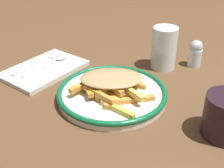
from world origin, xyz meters
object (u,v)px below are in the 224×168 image
at_px(water_glass, 164,48).
at_px(fork, 39,63).
at_px(spoon, 52,62).
at_px(napkin, 43,70).
at_px(salt_shaker, 195,53).
at_px(plate, 112,93).
at_px(fries_heap, 112,84).

bearing_deg(water_glass, fork, -143.55).
distance_m(fork, spoon, 0.04).
distance_m(napkin, spoon, 0.04).
bearing_deg(spoon, salt_shaker, 37.62).
bearing_deg(spoon, fork, -141.91).
height_order(napkin, water_glass, water_glass).
distance_m(water_glass, salt_shaker, 0.09).
bearing_deg(plate, napkin, -178.89).
height_order(plate, fork, plate).
bearing_deg(fries_heap, plate, 27.33).
relative_size(fries_heap, salt_shaker, 2.55).
relative_size(fork, spoon, 1.16).
bearing_deg(plate, salt_shaker, 72.17).
height_order(plate, water_glass, water_glass).
bearing_deg(salt_shaker, water_glass, -137.74).
height_order(fork, spoon, spoon).
distance_m(napkin, water_glass, 0.33).
xyz_separation_m(plate, fork, (-0.26, 0.01, 0.00)).
bearing_deg(napkin, water_glass, 41.08).
distance_m(fries_heap, napkin, 0.23).
xyz_separation_m(plate, fries_heap, (-0.00, -0.00, 0.03)).
relative_size(plate, fries_heap, 1.33).
relative_size(plate, napkin, 1.20).
relative_size(spoon, salt_shaker, 2.03).
xyz_separation_m(fork, salt_shaker, (0.34, 0.26, 0.02)).
distance_m(fries_heap, salt_shaker, 0.29).
bearing_deg(water_glass, salt_shaker, 42.26).
xyz_separation_m(plate, spoon, (-0.23, 0.03, 0.00)).
bearing_deg(napkin, fries_heap, 1.05).
relative_size(plate, water_glass, 2.21).
bearing_deg(water_glass, plate, -95.61).
xyz_separation_m(fork, water_glass, (0.28, 0.20, 0.04)).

